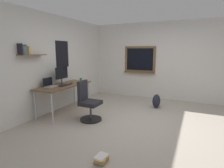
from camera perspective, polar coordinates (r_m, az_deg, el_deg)
name	(u,v)px	position (r m, az deg, el deg)	size (l,w,h in m)	color
ground_plane	(139,123)	(4.35, 8.41, -11.93)	(5.20, 5.20, 0.00)	#ADA393
wall_back	(54,63)	(5.28, -17.73, 6.17)	(5.00, 0.30, 2.60)	silver
wall_right	(160,61)	(6.43, 14.85, 6.96)	(0.22, 5.00, 2.60)	silver
desk	(64,87)	(5.02, -14.69, -1.00)	(1.66, 0.65, 0.75)	brown
office_chair	(88,103)	(4.39, -7.49, -6.07)	(0.52, 0.52, 0.95)	black
laptop	(50,85)	(4.83, -18.97, -0.18)	(0.31, 0.21, 0.23)	#ADAFB5
monitor_primary	(62,74)	(5.06, -15.48, 2.95)	(0.46, 0.17, 0.46)	#38383D
keyboard	(65,85)	(4.89, -14.61, -0.35)	(0.37, 0.13, 0.02)	black
computer_mouse	(71,83)	(5.10, -12.62, 0.25)	(0.10, 0.06, 0.03)	#262628
coffee_mug	(81,79)	(5.55, -9.71, 1.46)	(0.08, 0.08, 0.09)	#338C4C
backpack	(156,101)	(5.49, 13.72, -5.20)	(0.32, 0.22, 0.40)	#1E2333
book_stack_on_floor	(101,159)	(2.94, -3.36, -22.29)	(0.25, 0.20, 0.11)	teal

